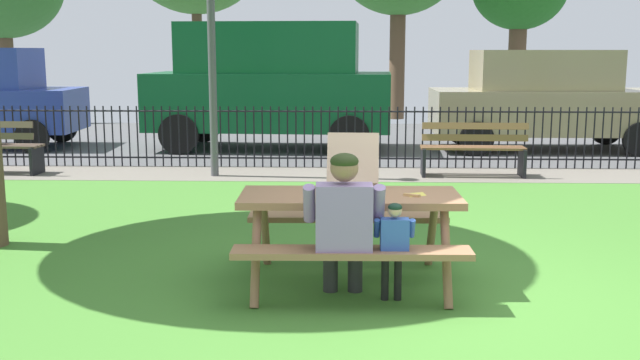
{
  "coord_description": "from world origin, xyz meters",
  "views": [
    {
      "loc": [
        -0.67,
        -5.57,
        1.93
      ],
      "look_at": [
        -0.89,
        1.17,
        0.75
      ],
      "focal_mm": 41.65,
      "sensor_mm": 36.0,
      "label": 1
    }
  ],
  "objects_px": {
    "pizza_box_open": "(352,178)",
    "adult_at_table": "(344,221)",
    "picnic_table_foreground": "(350,215)",
    "child_at_table": "(394,243)",
    "parked_car_center": "(545,99)",
    "pizza_slice_on_table": "(415,194)",
    "park_bench_center": "(473,150)",
    "parked_car_left": "(270,83)"
  },
  "relations": [
    {
      "from": "pizza_box_open",
      "to": "adult_at_table",
      "type": "relative_size",
      "value": 0.46
    },
    {
      "from": "picnic_table_foreground",
      "to": "pizza_box_open",
      "type": "distance_m",
      "value": 0.32
    },
    {
      "from": "child_at_table",
      "to": "parked_car_center",
      "type": "height_order",
      "value": "parked_car_center"
    },
    {
      "from": "parked_car_center",
      "to": "pizza_box_open",
      "type": "bearing_deg",
      "value": -114.32
    },
    {
      "from": "pizza_box_open",
      "to": "child_at_table",
      "type": "bearing_deg",
      "value": -65.3
    },
    {
      "from": "pizza_box_open",
      "to": "parked_car_center",
      "type": "height_order",
      "value": "parked_car_center"
    },
    {
      "from": "parked_car_center",
      "to": "adult_at_table",
      "type": "bearing_deg",
      "value": -113.15
    },
    {
      "from": "picnic_table_foreground",
      "to": "pizza_slice_on_table",
      "type": "xyz_separation_m",
      "value": [
        0.53,
        -0.02,
        0.18
      ]
    },
    {
      "from": "park_bench_center",
      "to": "parked_car_center",
      "type": "bearing_deg",
      "value": 58.96
    },
    {
      "from": "parked_car_center",
      "to": "pizza_slice_on_table",
      "type": "bearing_deg",
      "value": -111.01
    },
    {
      "from": "child_at_table",
      "to": "pizza_slice_on_table",
      "type": "bearing_deg",
      "value": 67.91
    },
    {
      "from": "park_bench_center",
      "to": "pizza_slice_on_table",
      "type": "bearing_deg",
      "value": -104.43
    },
    {
      "from": "adult_at_table",
      "to": "child_at_table",
      "type": "bearing_deg",
      "value": -3.64
    },
    {
      "from": "child_at_table",
      "to": "park_bench_center",
      "type": "distance_m",
      "value": 6.2
    },
    {
      "from": "pizza_box_open",
      "to": "pizza_slice_on_table",
      "type": "distance_m",
      "value": 0.55
    },
    {
      "from": "adult_at_table",
      "to": "park_bench_center",
      "type": "bearing_deg",
      "value": 71.52
    },
    {
      "from": "pizza_slice_on_table",
      "to": "child_at_table",
      "type": "height_order",
      "value": "child_at_table"
    },
    {
      "from": "adult_at_table",
      "to": "parked_car_left",
      "type": "distance_m",
      "value": 9.29
    },
    {
      "from": "picnic_table_foreground",
      "to": "pizza_slice_on_table",
      "type": "bearing_deg",
      "value": -2.27
    },
    {
      "from": "child_at_table",
      "to": "parked_car_left",
      "type": "distance_m",
      "value": 9.39
    },
    {
      "from": "park_bench_center",
      "to": "adult_at_table",
      "type": "bearing_deg",
      "value": -108.48
    },
    {
      "from": "park_bench_center",
      "to": "parked_car_left",
      "type": "height_order",
      "value": "parked_car_left"
    },
    {
      "from": "pizza_slice_on_table",
      "to": "parked_car_left",
      "type": "distance_m",
      "value": 8.92
    },
    {
      "from": "pizza_slice_on_table",
      "to": "parked_car_left",
      "type": "relative_size",
      "value": 0.05
    },
    {
      "from": "child_at_table",
      "to": "adult_at_table",
      "type": "bearing_deg",
      "value": 176.36
    },
    {
      "from": "adult_at_table",
      "to": "parked_car_center",
      "type": "height_order",
      "value": "parked_car_center"
    },
    {
      "from": "picnic_table_foreground",
      "to": "parked_car_left",
      "type": "distance_m",
      "value": 8.81
    },
    {
      "from": "pizza_slice_on_table",
      "to": "child_at_table",
      "type": "distance_m",
      "value": 0.61
    },
    {
      "from": "pizza_box_open",
      "to": "parked_car_center",
      "type": "distance_m",
      "value": 9.33
    },
    {
      "from": "pizza_slice_on_table",
      "to": "parked_car_left",
      "type": "xyz_separation_m",
      "value": [
        -2.04,
        8.67,
        0.53
      ]
    },
    {
      "from": "adult_at_table",
      "to": "parked_car_left",
      "type": "relative_size",
      "value": 0.25
    },
    {
      "from": "picnic_table_foreground",
      "to": "park_bench_center",
      "type": "bearing_deg",
      "value": 70.41
    },
    {
      "from": "pizza_slice_on_table",
      "to": "adult_at_table",
      "type": "xyz_separation_m",
      "value": [
        -0.58,
        -0.48,
        -0.12
      ]
    },
    {
      "from": "pizza_slice_on_table",
      "to": "child_at_table",
      "type": "bearing_deg",
      "value": -112.09
    },
    {
      "from": "park_bench_center",
      "to": "parked_car_center",
      "type": "height_order",
      "value": "parked_car_center"
    },
    {
      "from": "pizza_slice_on_table",
      "to": "parked_car_left",
      "type": "bearing_deg",
      "value": 103.22
    },
    {
      "from": "picnic_table_foreground",
      "to": "child_at_table",
      "type": "bearing_deg",
      "value": -58.02
    },
    {
      "from": "adult_at_table",
      "to": "parked_car_left",
      "type": "xyz_separation_m",
      "value": [
        -1.46,
        9.15,
        0.65
      ]
    },
    {
      "from": "pizza_box_open",
      "to": "park_bench_center",
      "type": "xyz_separation_m",
      "value": [
        1.92,
        5.31,
        -0.46
      ]
    },
    {
      "from": "adult_at_table",
      "to": "parked_car_left",
      "type": "height_order",
      "value": "parked_car_left"
    },
    {
      "from": "pizza_box_open",
      "to": "pizza_slice_on_table",
      "type": "bearing_deg",
      "value": -17.9
    },
    {
      "from": "park_bench_center",
      "to": "parked_car_center",
      "type": "xyz_separation_m",
      "value": [
        1.92,
        3.19,
        0.59
      ]
    }
  ]
}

